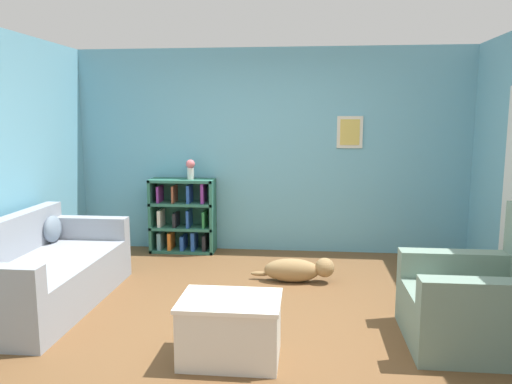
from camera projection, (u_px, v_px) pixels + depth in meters
The scene contains 8 objects.
ground_plane at pixel (251, 316), 4.42m from camera, with size 14.00×14.00×0.00m, color brown.
wall_back at pixel (271, 151), 6.43m from camera, with size 5.60×0.13×2.60m.
couch at pixel (40, 275), 4.64m from camera, with size 0.94×1.94×0.81m.
bookshelf at pixel (183, 217), 6.46m from camera, with size 0.83×0.32×0.95m.
recliner_chair at pixel (487, 301), 3.82m from camera, with size 1.05×0.92×1.06m.
coffee_table at pixel (230, 327), 3.60m from camera, with size 0.73×0.52×0.46m.
dog at pixel (298, 270), 5.30m from camera, with size 0.90×0.23×0.27m.
vase at pixel (191, 168), 6.34m from camera, with size 0.11×0.11×0.25m.
Camera 1 is at (0.46, -4.17, 1.76)m, focal length 35.00 mm.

